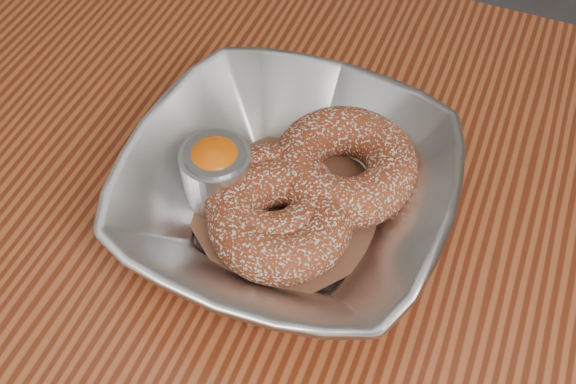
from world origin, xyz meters
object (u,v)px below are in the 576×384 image
at_px(serving_bowl, 288,192).
at_px(donut_front, 281,219).
at_px(donut_back, 344,166).
at_px(donut_extra, 272,199).
at_px(table, 259,359).
at_px(ramekin, 217,171).

relative_size(serving_bowl, donut_front, 2.29).
relative_size(donut_back, donut_front, 1.06).
height_order(donut_front, donut_extra, donut_front).
distance_m(table, serving_bowl, 0.15).
relative_size(donut_extra, ramekin, 1.83).
height_order(table, donut_extra, donut_extra).
distance_m(serving_bowl, donut_front, 0.02).
height_order(serving_bowl, ramekin, ramekin).
distance_m(table, donut_front, 0.14).
bearing_deg(serving_bowl, donut_back, 52.62).
distance_m(table, donut_extra, 0.15).
distance_m(donut_extra, ramekin, 0.05).
bearing_deg(donut_back, table, -101.64).
bearing_deg(donut_front, table, -87.92).
bearing_deg(donut_back, donut_extra, -128.70).
bearing_deg(donut_front, ramekin, 163.06).
relative_size(table, donut_extra, 11.97).
xyz_separation_m(table, ramekin, (-0.06, 0.07, 0.13)).
relative_size(donut_back, donut_extra, 1.12).
bearing_deg(donut_back, donut_front, -112.41).
relative_size(table, ramekin, 21.94).
bearing_deg(ramekin, donut_extra, -3.66).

